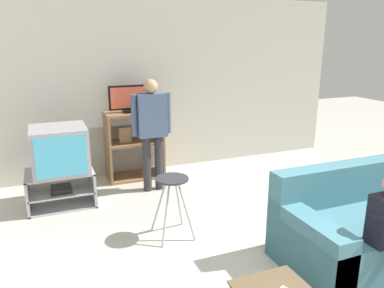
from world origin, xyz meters
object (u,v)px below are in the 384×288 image
Objects in this scene: media_shelf at (134,144)px; person_standing_adult at (152,125)px; television_flat at (131,100)px; tv_stand at (61,188)px; television_main at (60,150)px; folding_stool at (172,189)px; couch at (370,229)px.

person_standing_adult is (0.11, -0.57, 0.40)m from media_shelf.
person_standing_adult reaches higher than television_flat.
tv_stand is 0.80× the size of media_shelf.
television_main is 0.99× the size of folding_stool.
folding_stool is 0.43× the size of person_standing_adult.
person_standing_adult is at bearing 1.73° from tv_stand.
television_flat is (-0.02, -0.00, 0.66)m from media_shelf.
folding_stool is 0.37× the size of couch.
couch is at bearing -62.55° from media_shelf.
media_shelf is at bearing 88.38° from folding_stool.
television_flat reaches higher than folding_stool.
television_main is 1.23m from media_shelf.
couch reaches higher than tv_stand.
folding_stool is at bearing -50.41° from tv_stand.
media_shelf is at bearing 30.23° from television_main.
tv_stand is 1.37m from person_standing_adult.
television_flat reaches higher than couch.
folding_stool reaches higher than tv_stand.
media_shelf is (1.05, 0.61, -0.21)m from television_main.
couch is (1.56, -1.07, -0.22)m from folding_stool.
television_flat is (1.03, 0.61, 0.46)m from television_main.
tv_stand is at bearing 129.59° from folding_stool.
person_standing_adult is (0.16, 1.28, 0.39)m from folding_stool.
tv_stand is 0.46× the size of couch.
person_standing_adult is (1.19, 0.04, 0.69)m from tv_stand.
couch is (1.53, -2.91, -0.87)m from television_flat.
couch is (1.51, -2.91, -0.21)m from media_shelf.
media_shelf is 1.53× the size of folding_stool.
folding_stool is at bearing -51.02° from television_main.
couch is 2.80m from person_standing_adult.
tv_stand is at bearing -150.45° from television_flat.
couch is at bearing -41.70° from tv_stand.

